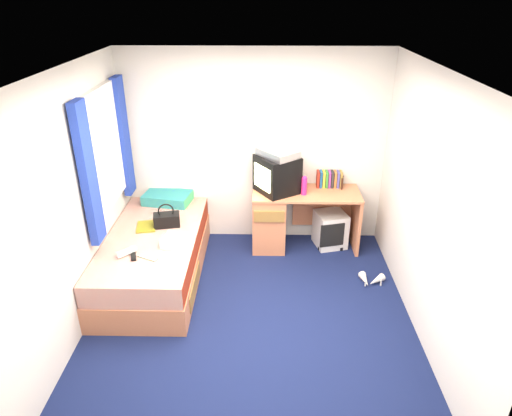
{
  "coord_description": "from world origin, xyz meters",
  "views": [
    {
      "loc": [
        0.13,
        -3.64,
        3.0
      ],
      "look_at": [
        0.04,
        0.7,
        0.88
      ],
      "focal_mm": 32.0,
      "sensor_mm": 36.0,
      "label": 1
    }
  ],
  "objects_px": {
    "pillow": "(168,198)",
    "white_heels": "(370,280)",
    "vcr": "(278,153)",
    "magazine": "(146,227)",
    "handbag": "(167,219)",
    "picture_frame": "(342,183)",
    "storage_cube": "(330,229)",
    "pink_water_bottle": "(304,186)",
    "towel": "(177,241)",
    "aerosol_can": "(301,184)",
    "desk": "(283,217)",
    "crt_tv": "(277,174)",
    "colour_swatch_fan": "(148,258)",
    "water_bottle": "(126,252)",
    "bed": "(155,256)",
    "remote_control": "(134,256)"
  },
  "relations": [
    {
      "from": "bed",
      "to": "desk",
      "type": "height_order",
      "value": "desk"
    },
    {
      "from": "bed",
      "to": "white_heels",
      "type": "bearing_deg",
      "value": -2.15
    },
    {
      "from": "pillow",
      "to": "towel",
      "type": "height_order",
      "value": "pillow"
    },
    {
      "from": "storage_cube",
      "to": "towel",
      "type": "xyz_separation_m",
      "value": [
        -1.75,
        -0.97,
        0.36
      ]
    },
    {
      "from": "pillow",
      "to": "white_heels",
      "type": "bearing_deg",
      "value": -21.14
    },
    {
      "from": "desk",
      "to": "picture_frame",
      "type": "bearing_deg",
      "value": 9.91
    },
    {
      "from": "bed",
      "to": "crt_tv",
      "type": "distance_m",
      "value": 1.71
    },
    {
      "from": "storage_cube",
      "to": "handbag",
      "type": "relative_size",
      "value": 1.41
    },
    {
      "from": "white_heels",
      "to": "storage_cube",
      "type": "bearing_deg",
      "value": 112.8
    },
    {
      "from": "towel",
      "to": "water_bottle",
      "type": "xyz_separation_m",
      "value": [
        -0.48,
        -0.21,
        -0.01
      ]
    },
    {
      "from": "vcr",
      "to": "pink_water_bottle",
      "type": "distance_m",
      "value": 0.51
    },
    {
      "from": "pillow",
      "to": "handbag",
      "type": "bearing_deg",
      "value": -79.81
    },
    {
      "from": "vcr",
      "to": "colour_swatch_fan",
      "type": "distance_m",
      "value": 1.92
    },
    {
      "from": "storage_cube",
      "to": "pink_water_bottle",
      "type": "xyz_separation_m",
      "value": [
        -0.37,
        -0.1,
        0.63
      ]
    },
    {
      "from": "handbag",
      "to": "picture_frame",
      "type": "bearing_deg",
      "value": 5.57
    },
    {
      "from": "picture_frame",
      "to": "towel",
      "type": "xyz_separation_m",
      "value": [
        -1.87,
        -1.08,
        -0.23
      ]
    },
    {
      "from": "towel",
      "to": "water_bottle",
      "type": "height_order",
      "value": "towel"
    },
    {
      "from": "pink_water_bottle",
      "to": "water_bottle",
      "type": "height_order",
      "value": "pink_water_bottle"
    },
    {
      "from": "vcr",
      "to": "towel",
      "type": "xyz_separation_m",
      "value": [
        -1.06,
        -0.95,
        -0.65
      ]
    },
    {
      "from": "desk",
      "to": "towel",
      "type": "height_order",
      "value": "desk"
    },
    {
      "from": "bed",
      "to": "picture_frame",
      "type": "height_order",
      "value": "picture_frame"
    },
    {
      "from": "handbag",
      "to": "towel",
      "type": "relative_size",
      "value": 1.08
    },
    {
      "from": "vcr",
      "to": "picture_frame",
      "type": "distance_m",
      "value": 0.92
    },
    {
      "from": "bed",
      "to": "pillow",
      "type": "height_order",
      "value": "pillow"
    },
    {
      "from": "bed",
      "to": "magazine",
      "type": "relative_size",
      "value": 7.14
    },
    {
      "from": "desk",
      "to": "colour_swatch_fan",
      "type": "distance_m",
      "value": 1.85
    },
    {
      "from": "pillow",
      "to": "white_heels",
      "type": "relative_size",
      "value": 1.94
    },
    {
      "from": "towel",
      "to": "white_heels",
      "type": "xyz_separation_m",
      "value": [
        2.1,
        0.12,
        -0.55
      ]
    },
    {
      "from": "desk",
      "to": "picture_frame",
      "type": "xyz_separation_m",
      "value": [
        0.72,
        0.13,
        0.41
      ]
    },
    {
      "from": "white_heels",
      "to": "desk",
      "type": "bearing_deg",
      "value": 139.22
    },
    {
      "from": "magazine",
      "to": "colour_swatch_fan",
      "type": "relative_size",
      "value": 1.27
    },
    {
      "from": "aerosol_can",
      "to": "handbag",
      "type": "relative_size",
      "value": 0.55
    },
    {
      "from": "handbag",
      "to": "remote_control",
      "type": "bearing_deg",
      "value": -118.74
    },
    {
      "from": "vcr",
      "to": "desk",
      "type": "bearing_deg",
      "value": 47.42
    },
    {
      "from": "crt_tv",
      "to": "towel",
      "type": "distance_m",
      "value": 1.47
    },
    {
      "from": "water_bottle",
      "to": "colour_swatch_fan",
      "type": "bearing_deg",
      "value": -12.54
    },
    {
      "from": "aerosol_can",
      "to": "handbag",
      "type": "bearing_deg",
      "value": -161.1
    },
    {
      "from": "colour_swatch_fan",
      "to": "pink_water_bottle",
      "type": "bearing_deg",
      "value": 34.4
    },
    {
      "from": "colour_swatch_fan",
      "to": "white_heels",
      "type": "distance_m",
      "value": 2.44
    },
    {
      "from": "crt_tv",
      "to": "aerosol_can",
      "type": "xyz_separation_m",
      "value": [
        0.3,
        0.01,
        -0.14
      ]
    },
    {
      "from": "aerosol_can",
      "to": "handbag",
      "type": "distance_m",
      "value": 1.65
    },
    {
      "from": "pillow",
      "to": "pink_water_bottle",
      "type": "bearing_deg",
      "value": -6.37
    },
    {
      "from": "crt_tv",
      "to": "colour_swatch_fan",
      "type": "bearing_deg",
      "value": -80.1
    },
    {
      "from": "crt_tv",
      "to": "water_bottle",
      "type": "height_order",
      "value": "crt_tv"
    },
    {
      "from": "desk",
      "to": "vcr",
      "type": "relative_size",
      "value": 2.89
    },
    {
      "from": "picture_frame",
      "to": "pink_water_bottle",
      "type": "xyz_separation_m",
      "value": [
        -0.48,
        -0.21,
        0.04
      ]
    },
    {
      "from": "storage_cube",
      "to": "magazine",
      "type": "relative_size",
      "value": 1.6
    },
    {
      "from": "handbag",
      "to": "remote_control",
      "type": "xyz_separation_m",
      "value": [
        -0.21,
        -0.68,
        -0.07
      ]
    },
    {
      "from": "picture_frame",
      "to": "remote_control",
      "type": "bearing_deg",
      "value": -136.76
    },
    {
      "from": "vcr",
      "to": "magazine",
      "type": "height_order",
      "value": "vcr"
    }
  ]
}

